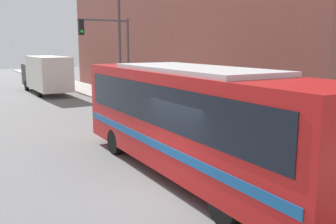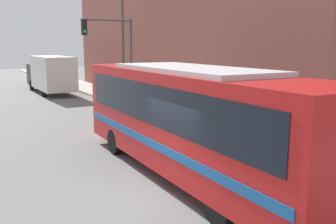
{
  "view_description": "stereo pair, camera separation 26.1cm",
  "coord_description": "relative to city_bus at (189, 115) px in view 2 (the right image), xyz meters",
  "views": [
    {
      "loc": [
        -4.99,
        -7.91,
        3.93
      ],
      "look_at": [
        2.24,
        4.06,
        1.44
      ],
      "focal_mm": 40.0,
      "sensor_mm": 36.0,
      "label": 1
    },
    {
      "loc": [
        -4.76,
        -8.04,
        3.93
      ],
      "look_at": [
        2.24,
        4.06,
        1.44
      ],
      "focal_mm": 40.0,
      "sensor_mm": 36.0,
      "label": 2
    }
  ],
  "objects": [
    {
      "name": "building_facade",
      "position": [
        9.18,
        14.76,
        3.7
      ],
      "size": [
        6.0,
        29.65,
        11.19
      ],
      "color": "brown",
      "rests_on": "ground_plane"
    },
    {
      "name": "city_bus",
      "position": [
        0.0,
        0.0,
        0.0
      ],
      "size": [
        2.72,
        10.94,
        3.32
      ],
      "rotation": [
        0.0,
        0.0,
        -0.02
      ],
      "color": "red",
      "rests_on": "ground_plane"
    },
    {
      "name": "traffic_light_pole",
      "position": [
        2.91,
        12.91,
        1.97
      ],
      "size": [
        3.28,
        0.35,
        5.42
      ],
      "color": "#47474C",
      "rests_on": "sidewalk"
    },
    {
      "name": "parking_meter",
      "position": [
        3.86,
        6.13,
        -0.87
      ],
      "size": [
        0.14,
        0.14,
        1.29
      ],
      "color": "#47474C",
      "rests_on": "sidewalk"
    },
    {
      "name": "fire_hydrant",
      "position": [
        3.86,
        3.74,
        -1.41
      ],
      "size": [
        0.2,
        0.28,
        0.67
      ],
      "color": "gold",
      "rests_on": "sidewalk"
    },
    {
      "name": "sidewalk",
      "position": [
        4.72,
        18.94,
        -1.82
      ],
      "size": [
        2.92,
        70.0,
        0.16
      ],
      "color": "#B7B2A8",
      "rests_on": "ground_plane"
    },
    {
      "name": "delivery_truck",
      "position": [
        1.06,
        22.52,
        -0.23
      ],
      "size": [
        2.34,
        8.46,
        3.06
      ],
      "color": "silver",
      "rests_on": "ground_plane"
    },
    {
      "name": "ground_plane",
      "position": [
        -1.24,
        -1.06,
        -1.9
      ],
      "size": [
        120.0,
        120.0,
        0.0
      ],
      "primitive_type": "plane",
      "color": "slate"
    },
    {
      "name": "street_lamp",
      "position": [
        3.76,
        14.41,
        2.65
      ],
      "size": [
        2.7,
        0.28,
        7.39
      ],
      "color": "#47474C",
      "rests_on": "sidewalk"
    }
  ]
}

